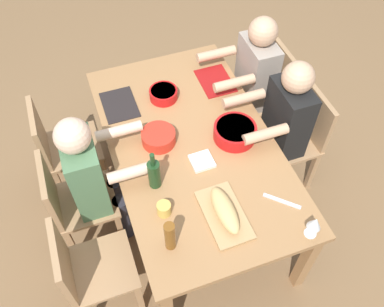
{
  "coord_description": "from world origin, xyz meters",
  "views": [
    {
      "loc": [
        1.63,
        -0.59,
        2.85
      ],
      "look_at": [
        0.0,
        0.0,
        0.63
      ],
      "focal_mm": 38.98,
      "sensor_mm": 36.0,
      "label": 1
    }
  ],
  "objects_px": {
    "dining_table": "(192,150)",
    "diner_far_center": "(281,122)",
    "chair_near_center": "(72,201)",
    "diner_far_left": "(251,76)",
    "serving_bowl_fruit": "(235,131)",
    "napkin_stack": "(202,161)",
    "chair_near_left": "(60,146)",
    "chair_near_right": "(86,270)",
    "chair_far_center": "(299,135)",
    "bread_loaf": "(225,210)",
    "wine_bottle": "(154,174)",
    "diner_near_center": "(93,175)",
    "cutting_board": "(224,215)",
    "cup_near_right": "(164,209)",
    "chair_far_left": "(269,91)",
    "wine_glass": "(315,224)",
    "serving_bowl_salad": "(163,93)",
    "beer_bottle": "(170,236)",
    "serving_bowl_greens": "(159,137)"
  },
  "relations": [
    {
      "from": "dining_table",
      "to": "diner_far_center",
      "type": "relative_size",
      "value": 1.52
    },
    {
      "from": "chair_near_center",
      "to": "diner_far_left",
      "type": "xyz_separation_m",
      "value": [
        -0.5,
        1.51,
        0.21
      ]
    },
    {
      "from": "diner_far_left",
      "to": "serving_bowl_fruit",
      "type": "xyz_separation_m",
      "value": [
        0.55,
        -0.38,
        0.1
      ]
    },
    {
      "from": "napkin_stack",
      "to": "chair_near_left",
      "type": "bearing_deg",
      "value": -128.19
    },
    {
      "from": "chair_near_right",
      "to": "chair_far_center",
      "type": "xyz_separation_m",
      "value": [
        -0.5,
        1.69,
        0.0
      ]
    },
    {
      "from": "chair_near_right",
      "to": "bread_loaf",
      "type": "distance_m",
      "value": 0.9
    },
    {
      "from": "chair_near_center",
      "to": "wine_bottle",
      "type": "height_order",
      "value": "wine_bottle"
    },
    {
      "from": "wine_bottle",
      "to": "dining_table",
      "type": "bearing_deg",
      "value": 125.46
    },
    {
      "from": "napkin_stack",
      "to": "diner_near_center",
      "type": "bearing_deg",
      "value": -104.19
    },
    {
      "from": "chair_near_left",
      "to": "wine_bottle",
      "type": "height_order",
      "value": "wine_bottle"
    },
    {
      "from": "diner_far_center",
      "to": "napkin_stack",
      "type": "xyz_separation_m",
      "value": [
        0.17,
        -0.66,
        0.05
      ]
    },
    {
      "from": "dining_table",
      "to": "cutting_board",
      "type": "height_order",
      "value": "cutting_board"
    },
    {
      "from": "diner_far_center",
      "to": "cup_near_right",
      "type": "distance_m",
      "value": 1.08
    },
    {
      "from": "chair_far_left",
      "to": "wine_glass",
      "type": "height_order",
      "value": "wine_glass"
    },
    {
      "from": "diner_far_center",
      "to": "serving_bowl_salad",
      "type": "xyz_separation_m",
      "value": [
        -0.46,
        -0.71,
        0.09
      ]
    },
    {
      "from": "wine_bottle",
      "to": "beer_bottle",
      "type": "distance_m",
      "value": 0.42
    },
    {
      "from": "beer_bottle",
      "to": "cup_near_right",
      "type": "height_order",
      "value": "beer_bottle"
    },
    {
      "from": "dining_table",
      "to": "wine_bottle",
      "type": "height_order",
      "value": "wine_bottle"
    },
    {
      "from": "chair_near_right",
      "to": "chair_far_left",
      "type": "xyz_separation_m",
      "value": [
        -1.0,
        1.69,
        0.0
      ]
    },
    {
      "from": "chair_near_left",
      "to": "serving_bowl_greens",
      "type": "relative_size",
      "value": 3.82
    },
    {
      "from": "diner_near_center",
      "to": "cup_near_right",
      "type": "xyz_separation_m",
      "value": [
        0.43,
        0.34,
        0.08
      ]
    },
    {
      "from": "diner_near_center",
      "to": "serving_bowl_greens",
      "type": "distance_m",
      "value": 0.48
    },
    {
      "from": "dining_table",
      "to": "napkin_stack",
      "type": "bearing_deg",
      "value": 1.95
    },
    {
      "from": "dining_table",
      "to": "beer_bottle",
      "type": "relative_size",
      "value": 8.28
    },
    {
      "from": "chair_near_center",
      "to": "napkin_stack",
      "type": "height_order",
      "value": "chair_near_center"
    },
    {
      "from": "diner_far_left",
      "to": "wine_bottle",
      "type": "xyz_separation_m",
      "value": [
        0.73,
        -0.98,
        0.15
      ]
    },
    {
      "from": "cup_near_right",
      "to": "napkin_stack",
      "type": "distance_m",
      "value": 0.43
    },
    {
      "from": "cutting_board",
      "to": "beer_bottle",
      "type": "xyz_separation_m",
      "value": [
        0.07,
        -0.35,
        0.1
      ]
    },
    {
      "from": "chair_near_center",
      "to": "cup_near_right",
      "type": "height_order",
      "value": "chair_near_center"
    },
    {
      "from": "diner_near_center",
      "to": "cutting_board",
      "type": "xyz_separation_m",
      "value": [
        0.57,
        0.65,
        0.05
      ]
    },
    {
      "from": "serving_bowl_salad",
      "to": "chair_near_left",
      "type": "bearing_deg",
      "value": -92.63
    },
    {
      "from": "chair_far_center",
      "to": "diner_far_center",
      "type": "relative_size",
      "value": 0.71
    },
    {
      "from": "diner_near_center",
      "to": "diner_far_center",
      "type": "distance_m",
      "value": 1.33
    },
    {
      "from": "chair_near_center",
      "to": "napkin_stack",
      "type": "relative_size",
      "value": 6.07
    },
    {
      "from": "chair_far_left",
      "to": "serving_bowl_greens",
      "type": "distance_m",
      "value": 1.17
    },
    {
      "from": "chair_near_right",
      "to": "bread_loaf",
      "type": "xyz_separation_m",
      "value": [
        0.07,
        0.84,
        0.32
      ]
    },
    {
      "from": "chair_near_left",
      "to": "diner_near_center",
      "type": "xyz_separation_m",
      "value": [
        0.5,
        0.18,
        0.21
      ]
    },
    {
      "from": "chair_near_center",
      "to": "wine_glass",
      "type": "height_order",
      "value": "wine_glass"
    },
    {
      "from": "beer_bottle",
      "to": "cup_near_right",
      "type": "bearing_deg",
      "value": 172.17
    },
    {
      "from": "diner_near_center",
      "to": "diner_far_left",
      "type": "distance_m",
      "value": 1.42
    },
    {
      "from": "chair_near_center",
      "to": "napkin_stack",
      "type": "distance_m",
      "value": 0.91
    },
    {
      "from": "dining_table",
      "to": "serving_bowl_fruit",
      "type": "relative_size",
      "value": 6.48
    },
    {
      "from": "serving_bowl_greens",
      "to": "serving_bowl_salad",
      "type": "distance_m",
      "value": 0.41
    },
    {
      "from": "serving_bowl_salad",
      "to": "beer_bottle",
      "type": "relative_size",
      "value": 0.91
    },
    {
      "from": "diner_near_center",
      "to": "wine_glass",
      "type": "height_order",
      "value": "diner_near_center"
    },
    {
      "from": "chair_far_center",
      "to": "chair_near_right",
      "type": "bearing_deg",
      "value": -73.51
    },
    {
      "from": "dining_table",
      "to": "chair_near_right",
      "type": "xyz_separation_m",
      "value": [
        0.5,
        -0.85,
        -0.18
      ]
    },
    {
      "from": "diner_far_center",
      "to": "cutting_board",
      "type": "bearing_deg",
      "value": -49.63
    },
    {
      "from": "wine_bottle",
      "to": "bread_loaf",
      "type": "bearing_deg",
      "value": 41.95
    },
    {
      "from": "chair_near_right",
      "to": "beer_bottle",
      "type": "distance_m",
      "value": 0.63
    }
  ]
}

